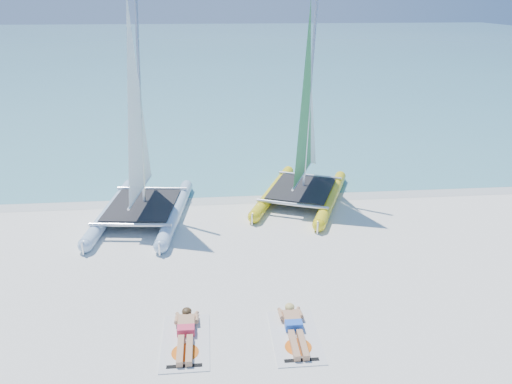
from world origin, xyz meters
The scene contains 9 objects.
ground centered at (0.00, 0.00, 0.00)m, with size 140.00×140.00×0.00m, color silver.
sea centered at (0.00, 63.00, 0.01)m, with size 140.00×115.00×0.01m, color #72B8BF.
wet_sand_strip centered at (0.00, 5.50, 0.00)m, with size 140.00×1.40×0.01m, color beige.
catamaran_blue centered at (-3.78, 4.07, 2.17)m, with size 3.16×5.60×7.28m.
catamaran_yellow centered at (1.81, 5.45, 2.23)m, with size 4.27×5.75×7.09m.
towel_a centered at (-2.17, -2.49, 0.01)m, with size 1.00×1.85×0.02m, color silver.
sunbather_a centered at (-2.17, -2.30, 0.12)m, with size 0.37×1.73×0.26m.
towel_b centered at (0.14, -2.53, 0.01)m, with size 1.00×1.85×0.02m, color silver.
sunbather_b centered at (0.14, -2.34, 0.12)m, with size 0.37×1.73×0.26m.
Camera 1 is at (-1.50, -11.12, 6.77)m, focal length 35.00 mm.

